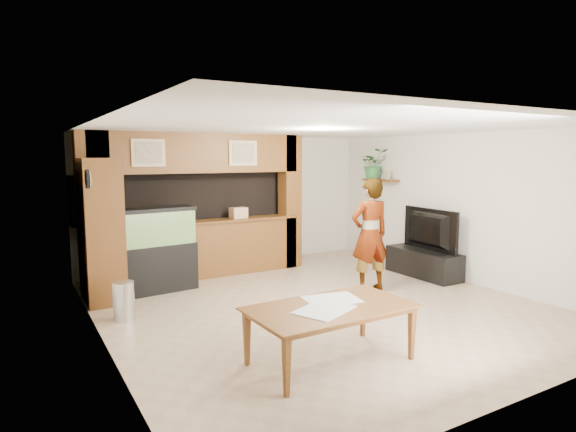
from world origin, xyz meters
TOP-DOWN VIEW (x-y plane):
  - floor at (0.00, 0.00)m, footprint 6.50×6.50m
  - ceiling at (0.00, 0.00)m, footprint 6.50×6.50m
  - wall_back at (0.00, 3.25)m, footprint 6.00×0.00m
  - wall_left at (-3.00, 0.00)m, footprint 0.00×6.50m
  - wall_right at (3.00, 0.00)m, footprint 0.00×6.50m
  - partition at (-0.95, 2.64)m, footprint 4.20×0.99m
  - wall_clock at (-2.97, 1.00)m, footprint 0.05×0.25m
  - wall_shelf at (2.85, 1.95)m, footprint 0.25×0.90m
  - pantry_cabinet at (-2.70, 1.85)m, footprint 0.54×0.89m
  - trash_can at (-2.62, 0.80)m, footprint 0.28×0.28m
  - aquarium at (-1.86, 1.95)m, footprint 1.24×0.47m
  - tv_stand at (2.65, 0.49)m, footprint 0.53×1.46m
  - television at (2.65, 0.49)m, footprint 0.26×1.33m
  - photo_frame at (2.85, 1.73)m, footprint 0.04×0.14m
  - potted_plant at (2.82, 2.14)m, footprint 0.70×0.65m
  - person at (1.18, 0.27)m, footprint 0.72×0.52m
  - microphone at (1.23, 0.11)m, footprint 0.04×0.10m
  - dining_table at (-1.00, -1.75)m, footprint 1.78×1.02m
  - newspaper_a at (-0.85, -1.52)m, footprint 0.66×0.53m
  - newspaper_b at (-1.13, -1.78)m, footprint 0.73×0.65m
  - counter_box at (-0.17, 2.45)m, footprint 0.32×0.23m

SIDE VIEW (x-z plane):
  - floor at x=0.00m, z-range 0.00..0.00m
  - tv_stand at x=2.65m, z-range 0.00..0.49m
  - trash_can at x=-2.62m, z-range 0.00..0.52m
  - dining_table at x=-1.00m, z-range 0.00..0.62m
  - newspaper_a at x=-0.85m, z-range 0.62..0.63m
  - newspaper_b at x=-1.13m, z-range 0.62..0.63m
  - aquarium at x=-1.86m, z-range -0.02..1.36m
  - television at x=2.65m, z-range 0.49..1.25m
  - person at x=1.18m, z-range 0.00..1.85m
  - pantry_cabinet at x=-2.70m, z-range 0.00..2.17m
  - counter_box at x=-0.17m, z-range 1.04..1.24m
  - wall_back at x=0.00m, z-range -1.70..4.30m
  - wall_left at x=-3.00m, z-range -1.95..4.55m
  - wall_right at x=3.00m, z-range -1.95..4.55m
  - partition at x=-0.95m, z-range 0.01..2.61m
  - wall_shelf at x=2.85m, z-range 1.68..1.72m
  - photo_frame at x=2.85m, z-range 1.72..1.90m
  - microphone at x=1.23m, z-range 1.81..1.97m
  - wall_clock at x=-2.97m, z-range 1.77..2.02m
  - potted_plant at x=2.82m, z-range 1.72..2.35m
  - ceiling at x=0.00m, z-range 2.60..2.60m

